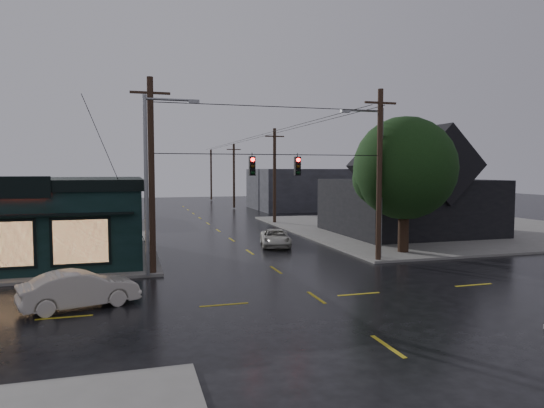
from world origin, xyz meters
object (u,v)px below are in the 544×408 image
object	(u,v)px
corner_tree	(405,168)
utility_pole_ne	(378,262)
sedan_cream	(80,289)
suv_silver	(275,238)
utility_pole_nw	(153,275)

from	to	relation	value
corner_tree	utility_pole_ne	xyz separation A→B (m)	(-2.91, -2.02, -5.55)
corner_tree	utility_pole_ne	bearing A→B (deg)	-145.30
corner_tree	sedan_cream	world-z (taller)	corner_tree
sedan_cream	suv_silver	xyz separation A→B (m)	(11.91, 12.65, -0.14)
corner_tree	utility_pole_nw	size ratio (longest dim) A/B	0.86
utility_pole_ne	sedan_cream	world-z (taller)	utility_pole_ne
utility_pole_ne	sedan_cream	bearing A→B (deg)	-161.81
utility_pole_ne	utility_pole_nw	bearing A→B (deg)	180.00
corner_tree	utility_pole_nw	distance (m)	16.97
utility_pole_nw	utility_pole_ne	xyz separation A→B (m)	(13.00, 0.00, 0.00)
corner_tree	suv_silver	bearing A→B (deg)	142.84
utility_pole_nw	suv_silver	bearing A→B (deg)	39.81
utility_pole_nw	sedan_cream	bearing A→B (deg)	-120.10
utility_pole_nw	sedan_cream	xyz separation A→B (m)	(-3.06, -5.28, 0.74)
utility_pole_ne	suv_silver	xyz separation A→B (m)	(-4.15, 7.37, 0.60)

